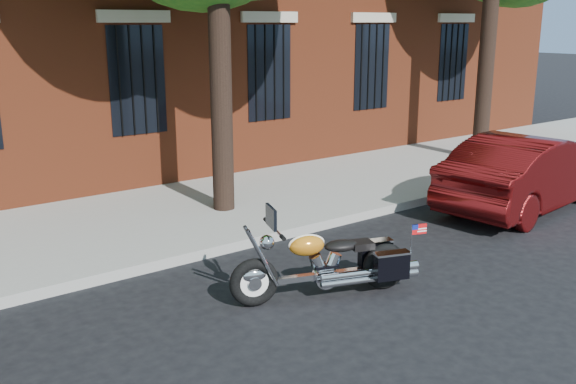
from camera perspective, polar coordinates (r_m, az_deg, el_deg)
ground at (r=8.61m, az=1.63°, el=-7.34°), size 120.00×120.00×0.00m
curb at (r=9.63m, az=-3.51°, el=-4.43°), size 40.00×0.16×0.15m
sidewalk at (r=11.17m, az=-8.84°, el=-1.83°), size 40.00×3.60×0.15m
motorcycle at (r=7.82m, az=3.86°, el=-6.49°), size 2.20×1.20×1.20m
car_maroon at (r=12.16m, az=20.56°, el=1.68°), size 4.23×1.88×1.35m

